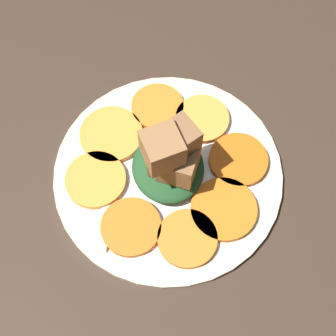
# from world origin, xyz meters

# --- Properties ---
(table_slab) EXTENTS (1.20, 1.20, 0.02)m
(table_slab) POSITION_xyz_m (0.00, 0.00, 0.01)
(table_slab) COLOR #38281E
(table_slab) RESTS_ON ground
(plate) EXTENTS (0.31, 0.31, 0.01)m
(plate) POSITION_xyz_m (0.00, 0.00, 0.03)
(plate) COLOR beige
(plate) RESTS_ON table_slab
(carrot_slice_0) EXTENTS (0.07, 0.07, 0.01)m
(carrot_slice_0) POSITION_xyz_m (-0.10, -0.00, 0.04)
(carrot_slice_0) COLOR orange
(carrot_slice_0) RESTS_ON plate
(carrot_slice_1) EXTENTS (0.09, 0.09, 0.01)m
(carrot_slice_1) POSITION_xyz_m (-0.06, -0.07, 0.04)
(carrot_slice_1) COLOR orange
(carrot_slice_1) RESTS_ON plate
(carrot_slice_2) EXTENTS (0.08, 0.08, 0.01)m
(carrot_slice_2) POSITION_xyz_m (-0.00, -0.10, 0.04)
(carrot_slice_2) COLOR orange
(carrot_slice_2) RESTS_ON plate
(carrot_slice_3) EXTENTS (0.08, 0.08, 0.01)m
(carrot_slice_3) POSITION_xyz_m (0.07, -0.06, 0.04)
(carrot_slice_3) COLOR orange
(carrot_slice_3) RESTS_ON plate
(carrot_slice_4) EXTENTS (0.07, 0.07, 0.01)m
(carrot_slice_4) POSITION_xyz_m (0.10, 0.01, 0.04)
(carrot_slice_4) COLOR orange
(carrot_slice_4) RESTS_ON plate
(carrot_slice_5) EXTENTS (0.08, 0.08, 0.01)m
(carrot_slice_5) POSITION_xyz_m (0.07, 0.06, 0.04)
(carrot_slice_5) COLOR orange
(carrot_slice_5) RESTS_ON plate
(carrot_slice_6) EXTENTS (0.08, 0.08, 0.01)m
(carrot_slice_6) POSITION_xyz_m (-0.00, 0.10, 0.04)
(carrot_slice_6) COLOR orange
(carrot_slice_6) RESTS_ON plate
(carrot_slice_7) EXTENTS (0.07, 0.07, 0.01)m
(carrot_slice_7) POSITION_xyz_m (-0.07, 0.06, 0.04)
(carrot_slice_7) COLOR #F9963A
(carrot_slice_7) RESTS_ON plate
(center_pile) EXTENTS (0.10, 0.09, 0.11)m
(center_pile) POSITION_xyz_m (0.00, 0.00, 0.07)
(center_pile) COLOR #1E4723
(center_pile) RESTS_ON plate
(fork) EXTENTS (0.18, 0.05, 0.00)m
(fork) POSITION_xyz_m (0.00, -0.08, 0.03)
(fork) COLOR silver
(fork) RESTS_ON plate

